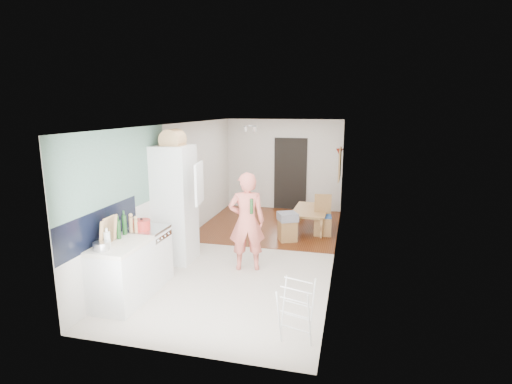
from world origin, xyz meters
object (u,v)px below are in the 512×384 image
at_px(dining_table, 312,221).
at_px(stool, 287,231).
at_px(drying_rack, 296,312).
at_px(person, 247,213).
at_px(dining_chair, 323,216).

relative_size(dining_table, stool, 2.57).
bearing_deg(drying_rack, stool, 117.30).
xyz_separation_m(person, drying_rack, (1.16, -2.00, -0.66)).
xyz_separation_m(person, dining_table, (0.87, 2.61, -0.82)).
distance_m(person, stool, 1.89).
distance_m(stool, drying_rack, 3.73).
xyz_separation_m(dining_table, drying_rack, (0.29, -4.61, 0.16)).
bearing_deg(stool, dining_chair, 40.61).
distance_m(dining_chair, drying_rack, 4.25).
bearing_deg(drying_rack, dining_table, 109.93).
height_order(dining_table, drying_rack, drying_rack).
xyz_separation_m(dining_chair, drying_rack, (0.01, -4.25, -0.08)).
bearing_deg(dining_chair, person, -122.98).
relative_size(dining_table, drying_rack, 1.60).
xyz_separation_m(dining_chair, stool, (-0.70, -0.60, -0.22)).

